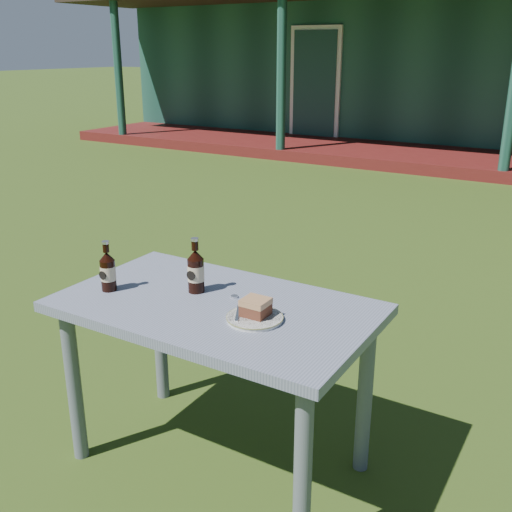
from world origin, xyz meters
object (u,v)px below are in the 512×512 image
Objects in this scene: cola_bottle_near at (196,271)px; cola_bottle_far at (108,271)px; plate at (255,318)px; cafe_table at (216,327)px; cake_slice at (256,307)px.

cola_bottle_far is (-0.31, -0.17, -0.01)m from cola_bottle_near.
plate is 1.00× the size of cola_bottle_far.
cafe_table is 13.04× the size of cake_slice.
cafe_table is 0.25m from cake_slice.
cola_bottle_near is at bearing 162.40° from plate.
cola_bottle_far reaches higher than cafe_table.
cola_bottle_near is (-0.13, 0.06, 0.19)m from cafe_table.
cola_bottle_near reaches higher than cafe_table.
plate is 0.92× the size of cola_bottle_near.
cola_bottle_far reaches higher than cake_slice.
cafe_table is at bearing 169.48° from cake_slice.
cola_bottle_near is 1.08× the size of cola_bottle_far.
cake_slice is at bearing 6.57° from cola_bottle_far.
cake_slice is 0.41× the size of cola_bottle_near.
cola_bottle_near is (-0.34, 0.11, 0.08)m from plate.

